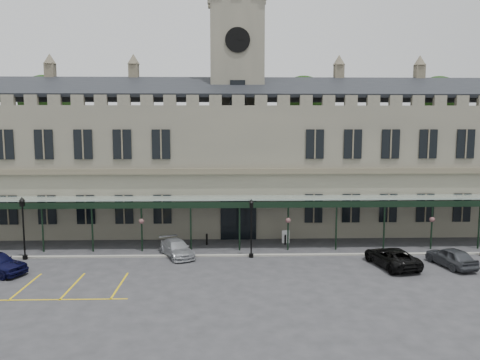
{
  "coord_description": "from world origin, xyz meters",
  "views": [
    {
      "loc": [
        -1.09,
        -30.42,
        10.37
      ],
      "look_at": [
        0.0,
        6.0,
        6.0
      ],
      "focal_mm": 35.0,
      "sensor_mm": 36.0,
      "label": 1
    }
  ],
  "objects_px": {
    "sign_board": "(286,237)",
    "car_right_a": "(451,257)",
    "car_taxi": "(177,248)",
    "lamp_post_left": "(23,222)",
    "traffic_cone": "(387,261)",
    "station_building": "(237,163)",
    "car_van": "(391,257)",
    "lamp_post_mid": "(251,223)",
    "clock_tower": "(237,96)"
  },
  "relations": [
    {
      "from": "sign_board",
      "to": "car_right_a",
      "type": "bearing_deg",
      "value": -35.42
    },
    {
      "from": "car_right_a",
      "to": "car_taxi",
      "type": "bearing_deg",
      "value": -21.95
    },
    {
      "from": "lamp_post_left",
      "to": "traffic_cone",
      "type": "height_order",
      "value": "lamp_post_left"
    },
    {
      "from": "station_building",
      "to": "lamp_post_left",
      "type": "relative_size",
      "value": 12.29
    },
    {
      "from": "car_van",
      "to": "car_right_a",
      "type": "height_order",
      "value": "car_right_a"
    },
    {
      "from": "station_building",
      "to": "lamp_post_mid",
      "type": "distance_m",
      "value": 11.45
    },
    {
      "from": "station_building",
      "to": "traffic_cone",
      "type": "height_order",
      "value": "station_building"
    },
    {
      "from": "station_building",
      "to": "lamp_post_left",
      "type": "bearing_deg",
      "value": -147.0
    },
    {
      "from": "lamp_post_mid",
      "to": "car_taxi",
      "type": "bearing_deg",
      "value": 175.28
    },
    {
      "from": "clock_tower",
      "to": "sign_board",
      "type": "distance_m",
      "value": 14.76
    },
    {
      "from": "station_building",
      "to": "clock_tower",
      "type": "distance_m",
      "value": 6.64
    },
    {
      "from": "station_building",
      "to": "sign_board",
      "type": "bearing_deg",
      "value": -57.72
    },
    {
      "from": "lamp_post_left",
      "to": "car_taxi",
      "type": "xyz_separation_m",
      "value": [
        11.62,
        0.48,
        -2.25
      ]
    },
    {
      "from": "car_right_a",
      "to": "car_van",
      "type": "bearing_deg",
      "value": -14.93
    },
    {
      "from": "traffic_cone",
      "to": "sign_board",
      "type": "bearing_deg",
      "value": 135.0
    },
    {
      "from": "traffic_cone",
      "to": "car_van",
      "type": "relative_size",
      "value": 0.13
    },
    {
      "from": "station_building",
      "to": "car_taxi",
      "type": "height_order",
      "value": "station_building"
    },
    {
      "from": "lamp_post_mid",
      "to": "traffic_cone",
      "type": "xyz_separation_m",
      "value": [
        9.93,
        -2.38,
        -2.43
      ]
    },
    {
      "from": "station_building",
      "to": "car_taxi",
      "type": "distance_m",
      "value": 12.86
    },
    {
      "from": "traffic_cone",
      "to": "car_van",
      "type": "height_order",
      "value": "car_van"
    },
    {
      "from": "station_building",
      "to": "traffic_cone",
      "type": "xyz_separation_m",
      "value": [
        10.78,
        -13.17,
        -6.14
      ]
    },
    {
      "from": "sign_board",
      "to": "clock_tower",
      "type": "bearing_deg",
      "value": 118.82
    },
    {
      "from": "car_taxi",
      "to": "sign_board",
      "type": "bearing_deg",
      "value": -2.82
    },
    {
      "from": "traffic_cone",
      "to": "car_right_a",
      "type": "bearing_deg",
      "value": -5.29
    },
    {
      "from": "station_building",
      "to": "sign_board",
      "type": "distance_m",
      "value": 9.69
    },
    {
      "from": "station_building",
      "to": "clock_tower",
      "type": "bearing_deg",
      "value": 90.0
    },
    {
      "from": "car_right_a",
      "to": "traffic_cone",
      "type": "bearing_deg",
      "value": -18.07
    },
    {
      "from": "traffic_cone",
      "to": "sign_board",
      "type": "distance_m",
      "value": 9.45
    },
    {
      "from": "clock_tower",
      "to": "car_right_a",
      "type": "height_order",
      "value": "clock_tower"
    },
    {
      "from": "lamp_post_mid",
      "to": "traffic_cone",
      "type": "distance_m",
      "value": 10.49
    },
    {
      "from": "lamp_post_mid",
      "to": "car_van",
      "type": "distance_m",
      "value": 10.67
    },
    {
      "from": "car_right_a",
      "to": "sign_board",
      "type": "bearing_deg",
      "value": -45.09
    },
    {
      "from": "clock_tower",
      "to": "car_taxi",
      "type": "distance_m",
      "value": 16.99
    },
    {
      "from": "lamp_post_left",
      "to": "car_taxi",
      "type": "height_order",
      "value": "lamp_post_left"
    },
    {
      "from": "sign_board",
      "to": "station_building",
      "type": "bearing_deg",
      "value": 119.16
    },
    {
      "from": "lamp_post_left",
      "to": "traffic_cone",
      "type": "relative_size",
      "value": 7.35
    },
    {
      "from": "traffic_cone",
      "to": "car_taxi",
      "type": "distance_m",
      "value": 16.04
    },
    {
      "from": "clock_tower",
      "to": "traffic_cone",
      "type": "relative_size",
      "value": 37.34
    },
    {
      "from": "lamp_post_mid",
      "to": "lamp_post_left",
      "type": "bearing_deg",
      "value": 179.99
    },
    {
      "from": "station_building",
      "to": "lamp_post_mid",
      "type": "relative_size",
      "value": 12.92
    },
    {
      "from": "car_taxi",
      "to": "lamp_post_left",
      "type": "bearing_deg",
      "value": 156.78
    },
    {
      "from": "car_right_a",
      "to": "station_building",
      "type": "bearing_deg",
      "value": -54.35
    },
    {
      "from": "clock_tower",
      "to": "car_van",
      "type": "height_order",
      "value": "clock_tower"
    },
    {
      "from": "lamp_post_mid",
      "to": "clock_tower",
      "type": "bearing_deg",
      "value": 94.47
    },
    {
      "from": "lamp_post_mid",
      "to": "sign_board",
      "type": "height_order",
      "value": "lamp_post_mid"
    },
    {
      "from": "traffic_cone",
      "to": "car_right_a",
      "type": "distance_m",
      "value": 4.59
    },
    {
      "from": "station_building",
      "to": "car_taxi",
      "type": "xyz_separation_m",
      "value": [
        -5.0,
        -10.31,
        -5.83
      ]
    },
    {
      "from": "station_building",
      "to": "lamp_post_left",
      "type": "xyz_separation_m",
      "value": [
        -16.62,
        -10.79,
        -3.57
      ]
    },
    {
      "from": "station_building",
      "to": "car_right_a",
      "type": "xyz_separation_m",
      "value": [
        15.33,
        -13.6,
        -5.74
      ]
    },
    {
      "from": "station_building",
      "to": "sign_board",
      "type": "height_order",
      "value": "station_building"
    }
  ]
}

